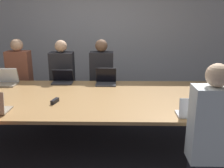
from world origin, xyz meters
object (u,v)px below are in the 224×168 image
object	(u,v)px
person_far_center	(102,81)
person_near_right	(210,138)
laptop_near_right	(192,111)
person_far_midleft	(63,82)
laptop_far_left	(6,80)
laptop_far_center	(106,80)
laptop_far_midleft	(63,79)
stapler	(55,101)
person_far_left	(20,80)

from	to	relation	value
person_far_center	person_near_right	world-z (taller)	person_near_right
laptop_near_right	person_far_midleft	size ratio (longest dim) A/B	0.22
laptop_near_right	person_near_right	distance (m)	0.39
laptop_far_left	laptop_far_center	world-z (taller)	laptop_far_left
laptop_far_midleft	stapler	world-z (taller)	laptop_far_midleft
laptop_far_left	person_far_midleft	bearing A→B (deg)	27.37
person_far_left	laptop_far_midleft	distance (m)	0.96
person_near_right	person_far_center	bearing A→B (deg)	-60.50
laptop_far_center	person_far_midleft	bearing A→B (deg)	155.08
laptop_far_left	person_far_left	size ratio (longest dim) A/B	0.25
person_near_right	person_far_left	bearing A→B (deg)	-38.83
person_far_left	person_near_right	xyz separation A→B (m)	(2.62, -2.11, 0.00)
laptop_near_right	person_near_right	size ratio (longest dim) A/B	0.22
person_far_center	stapler	xyz separation A→B (m)	(-0.52, -1.28, 0.09)
person_far_left	laptop_far_midleft	bearing A→B (deg)	-26.26
person_far_left	person_far_midleft	bearing A→B (deg)	-8.05
person_far_left	stapler	xyz separation A→B (m)	(0.95, -1.35, 0.09)
laptop_far_left	person_far_left	xyz separation A→B (m)	(0.02, 0.53, -0.14)
laptop_near_right	laptop_far_center	bearing A→B (deg)	-52.43
laptop_near_right	person_far_midleft	bearing A→B (deg)	-43.07
laptop_near_right	laptop_far_left	bearing A→B (deg)	-25.58
person_far_left	stapler	size ratio (longest dim) A/B	9.04
person_near_right	person_far_midleft	size ratio (longest dim) A/B	1.01
laptop_far_left	laptop_near_right	size ratio (longest dim) A/B	1.14
laptop_far_midleft	laptop_far_center	bearing A→B (deg)	-3.75
laptop_far_left	person_far_center	xyz separation A→B (m)	(1.48, 0.46, -0.14)
laptop_far_midleft	stapler	distance (m)	0.93
person_far_center	laptop_far_midleft	distance (m)	0.72
person_far_left	person_near_right	distance (m)	3.37
laptop_near_right	laptop_far_midleft	bearing A→B (deg)	-38.25
laptop_far_center	person_far_center	size ratio (longest dim) A/B	0.23
person_far_left	laptop_far_midleft	world-z (taller)	person_far_left
laptop_far_center	person_far_center	bearing A→B (deg)	102.75
laptop_far_center	laptop_far_midleft	size ratio (longest dim) A/B	0.98
laptop_far_left	person_near_right	bearing A→B (deg)	-30.96
laptop_far_center	stapler	world-z (taller)	laptop_far_center
person_far_midleft	laptop_far_left	bearing A→B (deg)	-152.63
laptop_near_right	person_near_right	xyz separation A→B (m)	(0.08, -0.36, -0.13)
laptop_far_center	laptop_near_right	size ratio (longest dim) A/B	1.03
laptop_far_center	person_far_left	bearing A→B (deg)	163.25
laptop_far_midleft	person_far_midleft	world-z (taller)	person_far_midleft
person_far_midleft	laptop_near_right	bearing A→B (deg)	-43.07
person_far_left	person_far_center	xyz separation A→B (m)	(1.46, -0.06, -0.00)
laptop_near_right	laptop_far_midleft	size ratio (longest dim) A/B	0.95
person_far_midleft	stapler	distance (m)	1.25
person_far_left	laptop_near_right	size ratio (longest dim) A/B	4.49
laptop_far_left	laptop_far_midleft	distance (m)	0.88
laptop_far_left	laptop_far_center	xyz separation A→B (m)	(1.57, 0.06, -0.00)
stapler	person_far_center	bearing A→B (deg)	83.20
person_far_center	laptop_far_midleft	bearing A→B (deg)	-149.50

